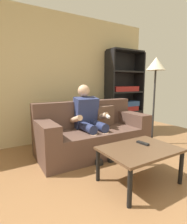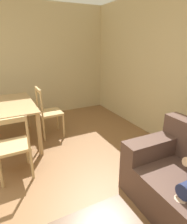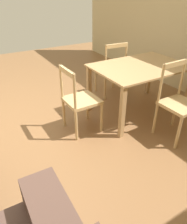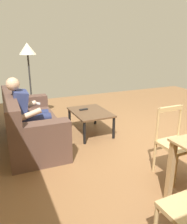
{
  "view_description": "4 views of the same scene",
  "coord_description": "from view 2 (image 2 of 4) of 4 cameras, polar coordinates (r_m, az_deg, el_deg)",
  "views": [
    {
      "loc": [
        -0.5,
        -0.57,
        1.22
      ],
      "look_at": [
        1.05,
        1.99,
        0.72
      ],
      "focal_mm": 28.79,
      "sensor_mm": 36.0,
      "label": 1
    },
    {
      "loc": [
        1.71,
        0.4,
        1.75
      ],
      "look_at": [
        -0.34,
        1.44,
        0.9
      ],
      "focal_mm": 30.61,
      "sensor_mm": 36.0,
      "label": 2
    },
    {
      "loc": [
        0.42,
        2.72,
        1.77
      ],
      "look_at": [
        -0.34,
        1.44,
        0.9
      ],
      "focal_mm": 35.02,
      "sensor_mm": 36.0,
      "label": 3
    },
    {
      "loc": [
        -2.68,
        2.48,
        1.72
      ],
      "look_at": [
        -0.34,
        1.44,
        0.9
      ],
      "focal_mm": 35.7,
      "sensor_mm": 36.0,
      "label": 4
    }
  ],
  "objects": [
    {
      "name": "dining_chair_facing_couch",
      "position": [
        2.75,
        -23.03,
        -9.59
      ],
      "size": [
        0.42,
        0.42,
        0.91
      ],
      "color": "tan",
      "rests_on": "ground_plane"
    },
    {
      "name": "dining_chair_near_wall",
      "position": [
        3.75,
        -13.28,
        -0.17
      ],
      "size": [
        0.43,
        0.43,
        0.97
      ],
      "color": "tan",
      "rests_on": "ground_plane"
    },
    {
      "name": "dining_table",
      "position": [
        3.61,
        -24.94,
        0.53
      ],
      "size": [
        1.35,
        0.95,
        0.75
      ],
      "color": "tan",
      "rests_on": "ground_plane"
    }
  ]
}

